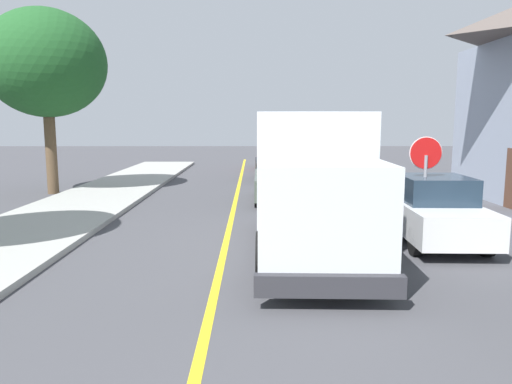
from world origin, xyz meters
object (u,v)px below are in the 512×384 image
object	(u,v)px
parked_car_furthest	(275,151)
box_truck	(310,175)
parked_car_far	(271,157)
stop_sign	(425,169)
parked_car_mid	(273,164)
parked_car_near	(278,180)
parked_van_across	(432,210)
street_tree_down_block	(46,64)

from	to	relation	value
parked_car_furthest	box_truck	bearing A→B (deg)	-90.76
parked_car_far	stop_sign	distance (m)	19.64
box_truck	parked_car_mid	bearing A→B (deg)	91.26
parked_car_furthest	parked_car_far	bearing A→B (deg)	-94.95
parked_car_mid	parked_car_furthest	distance (m)	11.61
parked_car_far	stop_sign	size ratio (longest dim) A/B	1.68
parked_car_near	parked_van_across	size ratio (longest dim) A/B	0.99
parked_car_near	stop_sign	bearing A→B (deg)	-64.01
parked_car_furthest	stop_sign	world-z (taller)	stop_sign
parked_car_mid	parked_van_across	xyz separation A→B (m)	(3.49, -13.35, 0.00)
parked_car_mid	stop_sign	world-z (taller)	stop_sign
parked_van_across	street_tree_down_block	distance (m)	16.07
box_truck	parked_car_far	distance (m)	19.88
parked_car_near	parked_car_furthest	xyz separation A→B (m)	(0.71, 18.57, 0.00)
box_truck	parked_car_furthest	distance (m)	25.71
parked_car_far	parked_car_furthest	xyz separation A→B (m)	(0.50, 5.83, 0.00)
parked_car_far	parked_car_furthest	bearing A→B (deg)	85.05
parked_car_near	street_tree_down_block	distance (m)	10.65
street_tree_down_block	parked_van_across	bearing A→B (deg)	-32.64
parked_car_near	parked_car_mid	size ratio (longest dim) A/B	1.00
box_truck	parked_car_mid	xyz separation A→B (m)	(-0.31, 14.09, -0.97)
parked_van_across	street_tree_down_block	world-z (taller)	street_tree_down_block
parked_car_furthest	street_tree_down_block	bearing A→B (deg)	-121.37
box_truck	parked_van_across	world-z (taller)	box_truck
stop_sign	street_tree_down_block	world-z (taller)	street_tree_down_block
parked_car_near	box_truck	bearing A→B (deg)	-87.02
parked_car_mid	parked_car_far	distance (m)	5.77
parked_car_furthest	street_tree_down_block	xyz separation A→B (m)	(-10.14, -16.63, 4.56)
box_truck	parked_car_far	xyz separation A→B (m)	(-0.16, 19.86, -0.97)
parked_car_near	parked_car_furthest	world-z (taller)	same
box_truck	parked_van_across	distance (m)	3.41
parked_car_mid	street_tree_down_block	bearing A→B (deg)	-152.04
parked_car_near	parked_car_mid	bearing A→B (deg)	89.50
parked_car_near	parked_car_far	bearing A→B (deg)	89.06
parked_van_across	parked_car_mid	bearing A→B (deg)	104.65
parked_car_near	parked_car_furthest	distance (m)	18.58
parked_van_across	parked_car_near	bearing A→B (deg)	119.08
parked_van_across	parked_car_far	bearing A→B (deg)	99.92
box_truck	parked_van_across	bearing A→B (deg)	13.12
parked_car_mid	parked_car_furthest	world-z (taller)	same
parked_car_near	parked_car_furthest	bearing A→B (deg)	87.80
box_truck	stop_sign	distance (m)	2.91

